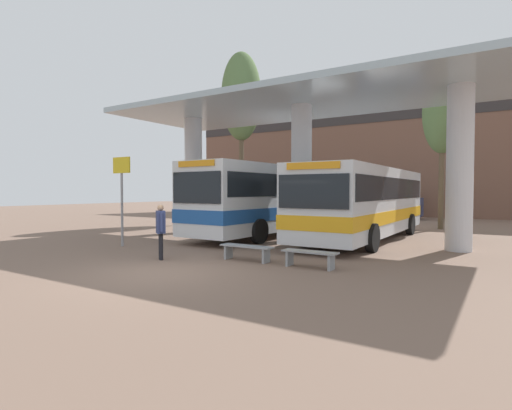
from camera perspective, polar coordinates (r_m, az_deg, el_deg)
The scene contains 12 objects.
ground_plane at distance 10.70m, azimuth -12.98°, elevation -9.33°, with size 100.00×100.00×0.00m, color #755B4C.
townhouse_backdrop at distance 34.84m, azimuth 19.85°, elevation 8.26°, with size 40.00×0.58×10.20m.
station_canopy at distance 17.41m, azimuth 6.53°, elevation 11.30°, with size 17.11×6.84×5.98m.
transit_bus_left_bay at distance 19.51m, azimuth 3.36°, elevation 1.18°, with size 3.14×11.90×3.24m.
transit_bus_center_bay at distance 17.76m, azimuth 15.31°, elevation 0.67°, with size 2.87×11.10×3.03m.
waiting_bench_near_pillar at distance 12.02m, azimuth -1.34°, elevation -6.36°, with size 1.69×0.44×0.46m.
waiting_bench_mid_platform at distance 11.03m, azimuth 7.70°, elevation -7.17°, with size 1.54×0.44×0.46m.
info_sign_platform at distance 15.87m, azimuth -18.64°, elevation 2.94°, with size 0.90×0.09×3.37m.
pedestrian_waiting at distance 12.47m, azimuth -13.46°, elevation -2.96°, with size 0.54×0.46×1.68m.
poplar_tree_behind_left at distance 28.27m, azimuth -2.12°, elevation 15.07°, with size 2.74×2.74×11.57m.
poplar_tree_behind_right at distance 24.36m, azimuth 25.08°, elevation 11.79°, with size 2.06×2.06×8.64m.
parked_car_street at distance 31.47m, azimuth 18.48°, elevation 0.14°, with size 4.67×2.15×2.30m.
Camera 1 is at (7.46, -7.39, 2.10)m, focal length 28.00 mm.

